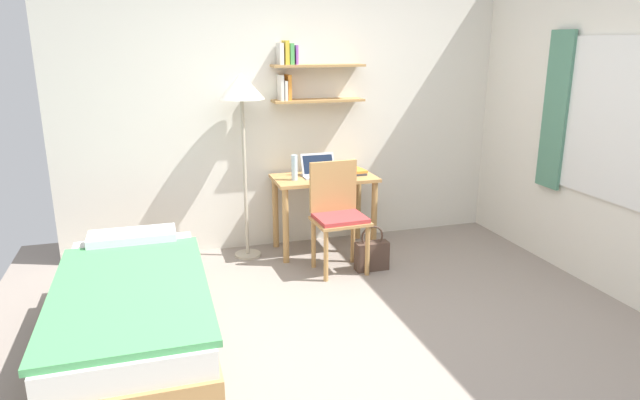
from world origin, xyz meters
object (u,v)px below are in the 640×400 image
desk (324,192)px  standing_lamp (242,97)px  desk_chair (338,212)px  water_bottle (294,168)px  laptop (319,170)px  handbag (372,255)px  book_stack (355,172)px  bed (134,313)px

desk → standing_lamp: (-0.73, 0.05, 0.89)m
desk_chair → standing_lamp: (-0.70, 0.53, 0.94)m
water_bottle → standing_lamp: bearing=166.7°
standing_lamp → laptop: (0.69, -0.01, -0.69)m
laptop → water_bottle: bearing=-160.6°
handbag → desk: bearing=113.2°
book_stack → handbag: size_ratio=0.56×
water_bottle → book_stack: size_ratio=1.02×
desk_chair → book_stack: 0.63m
desk_chair → bed: bearing=-152.9°
bed → standing_lamp: size_ratio=1.17×
laptop → water_bottle: size_ratio=1.41×
laptop → water_bottle: water_bottle is taller
desk → laptop: laptop is taller
laptop → handbag: bearing=-65.2°
desk → water_bottle: size_ratio=4.10×
bed → laptop: size_ratio=6.02×
desk_chair → handbag: 0.49m
standing_lamp → water_bottle: (0.43, -0.10, -0.63)m
desk_chair → book_stack: bearing=55.9°
laptop → handbag: size_ratio=0.80×
bed → water_bottle: 1.99m
bed → desk: 2.18m
water_bottle → desk: bearing=10.1°
standing_lamp → water_bottle: size_ratio=7.27×
water_bottle → handbag: water_bottle is taller
water_bottle → laptop: bearing=19.4°
desk → handbag: bearing=-66.8°
standing_lamp → handbag: (0.98, -0.64, -1.32)m
desk → desk_chair: size_ratio=1.00×
desk_chair → water_bottle: (-0.27, 0.42, 0.31)m
water_bottle → handbag: 1.03m
water_bottle → book_stack: (0.60, 0.07, -0.09)m
bed → desk: (1.69, 1.33, 0.33)m
bed → handbag: size_ratio=4.84×
handbag → laptop: bearing=114.8°
bed → handbag: (1.95, 0.74, -0.10)m
laptop → book_stack: laptop is taller
water_bottle → bed: bearing=-137.6°
water_bottle → handbag: bearing=-44.3°
standing_lamp → bed: bearing=-125.0°
desk_chair → handbag: bearing=-21.7°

